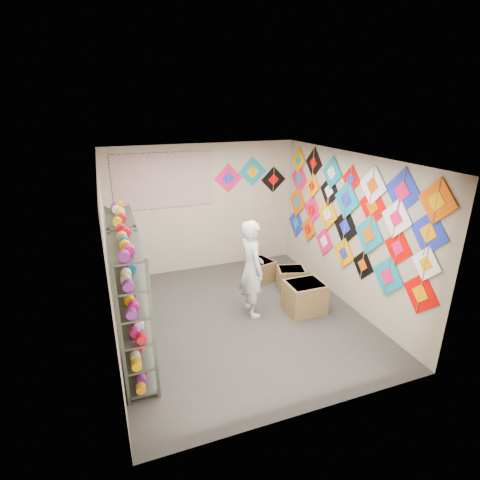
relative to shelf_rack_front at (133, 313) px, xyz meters
name	(u,v)px	position (x,y,z in m)	size (l,w,h in m)	color
ground	(241,317)	(1.78, 0.85, -0.95)	(4.50, 4.50, 0.00)	#35312E
room_walls	(241,226)	(1.78, 0.85, 0.69)	(4.50, 4.50, 4.50)	tan
shelf_rack_front	(133,313)	(0.00, 0.00, 0.00)	(0.40, 1.10, 1.90)	#4C5147
shelf_rack_back	(126,272)	(0.00, 1.30, 0.00)	(0.40, 1.10, 1.90)	#4C5147
string_spools	(128,284)	(0.00, 0.65, 0.10)	(0.12, 2.36, 0.12)	#E7188E
kite_wall_display	(347,214)	(3.76, 0.86, 0.70)	(0.06, 4.26, 2.06)	#E70300
back_wall_kites	(251,176)	(2.84, 3.09, 1.01)	(1.66, 0.02, 0.82)	#FF0D54
poster	(164,181)	(0.98, 3.08, 1.05)	(2.00, 0.01, 1.10)	#7D55B8
shopkeeper	(252,268)	(2.01, 0.93, -0.10)	(0.41, 0.62, 1.70)	silver
carton_a	(305,297)	(2.91, 0.67, -0.68)	(0.65, 0.54, 0.54)	brown
carton_b	(291,279)	(3.07, 1.49, -0.73)	(0.53, 0.43, 0.43)	brown
carton_c	(260,270)	(2.66, 2.06, -0.73)	(0.46, 0.50, 0.44)	brown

